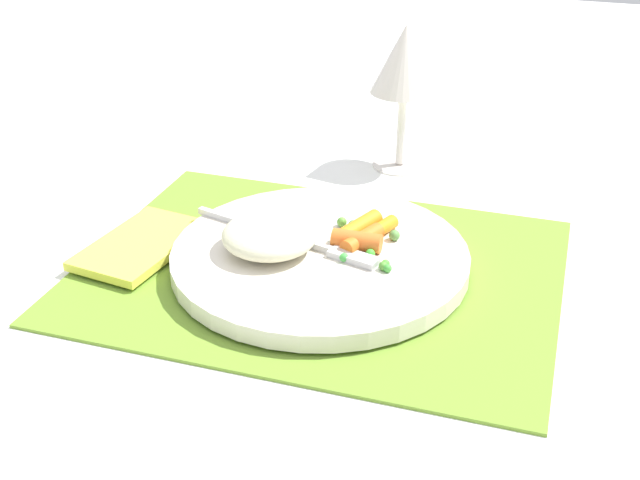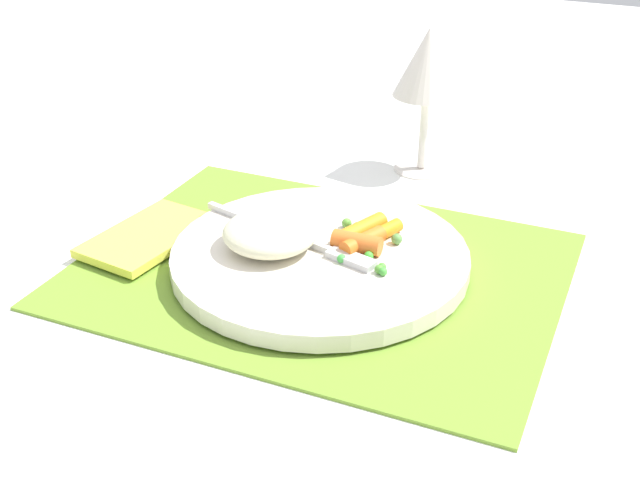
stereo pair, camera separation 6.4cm
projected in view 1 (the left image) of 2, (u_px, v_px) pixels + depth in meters
The scene contains 9 objects.
ground_plane at pixel (320, 271), 0.73m from camera, with size 2.40×2.40×0.00m, color white.
placemat at pixel (320, 268), 0.73m from camera, with size 0.42×0.32×0.01m, color olive.
plate at pixel (320, 258), 0.72m from camera, with size 0.26×0.26×0.02m, color silver.
rice_mound at pixel (269, 235), 0.71m from camera, with size 0.08×0.08×0.03m, color beige.
carrot_portion at pixel (363, 235), 0.73m from camera, with size 0.05×0.07×0.02m.
pea_scatter at pixel (363, 242), 0.72m from camera, with size 0.07×0.08×0.01m.
fork at pixel (302, 242), 0.72m from camera, with size 0.19×0.06×0.01m.
wine_glass at pixel (405, 64), 0.88m from camera, with size 0.07×0.07×0.16m.
napkin at pixel (141, 245), 0.75m from camera, with size 0.07×0.12×0.01m, color #EAE54C.
Camera 1 is at (0.19, -0.60, 0.37)m, focal length 46.09 mm.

